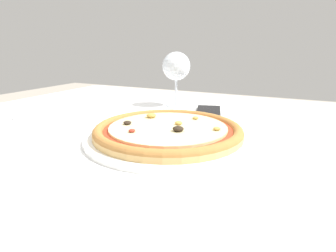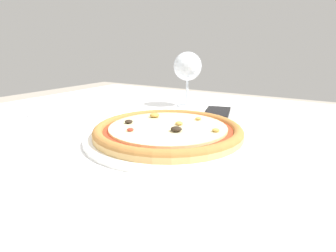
% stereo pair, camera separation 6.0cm
% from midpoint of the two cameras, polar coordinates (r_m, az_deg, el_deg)
% --- Properties ---
extents(dining_table, '(1.13, 1.15, 0.74)m').
position_cam_midpoint_polar(dining_table, '(0.74, -10.93, -6.60)').
color(dining_table, '#997047').
rests_on(dining_table, ground_plane).
extents(pizza_plate, '(0.36, 0.36, 0.04)m').
position_cam_midpoint_polar(pizza_plate, '(0.60, -2.85, -1.23)').
color(pizza_plate, white).
rests_on(pizza_plate, dining_table).
extents(fork, '(0.06, 0.17, 0.00)m').
position_cam_midpoint_polar(fork, '(0.91, -25.54, 2.20)').
color(fork, silver).
rests_on(fork, dining_table).
extents(wine_glass_far_left, '(0.09, 0.09, 0.18)m').
position_cam_midpoint_polar(wine_glass_far_left, '(0.93, -0.19, 11.86)').
color(wine_glass_far_left, silver).
rests_on(wine_glass_far_left, dining_table).
extents(cell_phone, '(0.11, 0.16, 0.01)m').
position_cam_midpoint_polar(cell_phone, '(0.84, 6.20, 2.90)').
color(cell_phone, black).
rests_on(cell_phone, dining_table).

